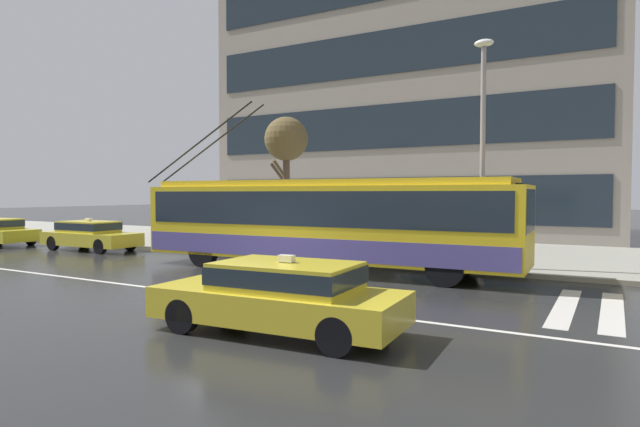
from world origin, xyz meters
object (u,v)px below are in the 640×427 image
at_px(pedestrian_at_shelter, 479,233).
at_px(street_tree_bare, 286,142).
at_px(bus_shelter, 363,203).
at_px(trolleybus, 323,221).
at_px(taxi_queued_behind_bus, 90,234).
at_px(street_lamp, 483,134).
at_px(pedestrian_approaching_curb, 312,214).
at_px(taxi_oncoming_near, 281,294).

height_order(pedestrian_at_shelter, street_tree_bare, street_tree_bare).
distance_m(bus_shelter, street_tree_bare, 5.07).
xyz_separation_m(trolleybus, taxi_queued_behind_bus, (-11.68, 0.22, -0.89)).
relative_size(street_lamp, street_tree_bare, 1.26).
bearing_deg(taxi_queued_behind_bus, bus_shelter, 16.64).
xyz_separation_m(pedestrian_at_shelter, pedestrian_approaching_curb, (-5.72, -1.65, 0.61)).
bearing_deg(taxi_queued_behind_bus, pedestrian_approaching_curb, 11.45).
relative_size(bus_shelter, street_lamp, 0.53).
xyz_separation_m(taxi_oncoming_near, street_lamp, (1.46, 9.20, 3.62)).
distance_m(bus_shelter, street_lamp, 5.39).
bearing_deg(pedestrian_approaching_curb, taxi_queued_behind_bus, -168.55).
relative_size(taxi_queued_behind_bus, pedestrian_at_shelter, 2.86).
bearing_deg(street_lamp, bus_shelter, 164.56).
height_order(trolleybus, street_lamp, street_lamp).
distance_m(pedestrian_at_shelter, street_tree_bare, 9.28).
bearing_deg(taxi_queued_behind_bus, taxi_oncoming_near, -25.84).
bearing_deg(taxi_queued_behind_bus, trolleybus, -1.10).
bearing_deg(street_lamp, pedestrian_approaching_curb, -179.27).
distance_m(taxi_oncoming_near, street_lamp, 9.99).
bearing_deg(trolleybus, pedestrian_at_shelter, 44.24).
relative_size(taxi_queued_behind_bus, pedestrian_approaching_curb, 2.42).
distance_m(trolleybus, street_tree_bare, 7.24).
distance_m(taxi_queued_behind_bus, pedestrian_approaching_curb, 10.21).
height_order(trolleybus, bus_shelter, trolleybus).
bearing_deg(trolleybus, street_tree_bare, 133.49).
bearing_deg(trolleybus, street_lamp, 27.61).
distance_m(taxi_queued_behind_bus, pedestrian_at_shelter, 16.11).
distance_m(taxi_oncoming_near, pedestrian_at_shelter, 10.83).
bearing_deg(pedestrian_at_shelter, taxi_queued_behind_bus, -166.83).
distance_m(bus_shelter, pedestrian_approaching_curb, 2.03).
distance_m(pedestrian_approaching_curb, street_tree_bare, 4.80).
xyz_separation_m(pedestrian_approaching_curb, street_lamp, (6.16, 0.08, 2.63)).
height_order(bus_shelter, street_tree_bare, street_tree_bare).
relative_size(trolleybus, taxi_oncoming_near, 2.91).
bearing_deg(street_tree_bare, bus_shelter, -14.92).
height_order(trolleybus, street_tree_bare, street_tree_bare).
xyz_separation_m(trolleybus, taxi_oncoming_near, (2.98, -6.88, -0.89)).
bearing_deg(street_tree_bare, street_lamp, -15.20).
bearing_deg(street_lamp, street_tree_bare, 164.80).
relative_size(bus_shelter, pedestrian_at_shelter, 2.36).
bearing_deg(taxi_oncoming_near, pedestrian_at_shelter, 84.59).
bearing_deg(trolleybus, bus_shelter, 94.71).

